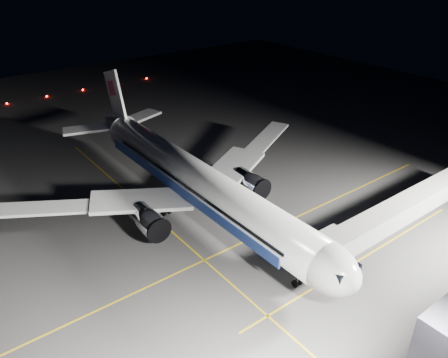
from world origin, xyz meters
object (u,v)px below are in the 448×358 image
at_px(jet_bridge, 403,209).
at_px(safety_cone_a, 245,219).
at_px(safety_cone_c, 206,190).
at_px(airliner, 194,179).
at_px(safety_cone_b, 251,203).
at_px(baggage_tug, 226,168).

relative_size(jet_bridge, safety_cone_a, 56.08).
bearing_deg(safety_cone_c, airliner, -52.55).
xyz_separation_m(jet_bridge, safety_cone_c, (-26.54, -13.54, -4.30)).
bearing_deg(safety_cone_b, baggage_tug, 161.35).
height_order(baggage_tug, safety_cone_c, baggage_tug).
distance_m(airliner, safety_cone_b, 9.96).
relative_size(baggage_tug, safety_cone_c, 4.44).
xyz_separation_m(airliner, safety_cone_b, (4.20, 7.64, -4.83)).
distance_m(safety_cone_a, safety_cone_b, 4.64).
relative_size(safety_cone_a, safety_cone_c, 1.09).
bearing_deg(airliner, safety_cone_a, 29.48).
bearing_deg(airliner, safety_cone_b, 61.21).
relative_size(jet_bridge, baggage_tug, 13.82).
bearing_deg(safety_cone_a, jet_bridge, 41.30).
bearing_deg(baggage_tug, safety_cone_b, -16.57).
distance_m(jet_bridge, safety_cone_c, 30.10).
distance_m(airliner, safety_cone_c, 7.50).
relative_size(airliner, safety_cone_b, 92.95).
distance_m(baggage_tug, safety_cone_b, 11.78).
bearing_deg(airliner, jet_bridge, 38.04).
bearing_deg(jet_bridge, safety_cone_b, -151.11).
height_order(safety_cone_a, safety_cone_b, safety_cone_b).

